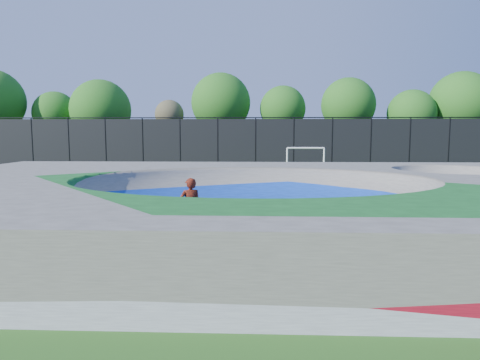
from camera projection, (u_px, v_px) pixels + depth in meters
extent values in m
plane|color=#235517|center=(253.00, 227.00, 13.10)|extent=(120.00, 120.00, 0.00)
cube|color=gray|center=(253.00, 203.00, 13.01)|extent=(22.00, 14.00, 1.50)
imported|color=#AD2B0D|center=(190.00, 207.00, 11.82)|extent=(0.69, 0.57, 1.64)
cube|color=black|center=(191.00, 235.00, 11.91)|extent=(0.81, 0.48, 0.05)
cylinder|color=white|center=(287.00, 160.00, 30.56)|extent=(0.12, 0.12, 1.75)
cylinder|color=white|center=(324.00, 160.00, 30.45)|extent=(0.12, 0.12, 1.75)
cylinder|color=white|center=(306.00, 148.00, 30.41)|extent=(2.62, 0.12, 0.12)
cylinder|color=black|center=(32.00, 143.00, 34.43)|extent=(0.09, 0.09, 4.00)
cylinder|color=black|center=(69.00, 143.00, 34.31)|extent=(0.09, 0.09, 4.00)
cylinder|color=black|center=(106.00, 143.00, 34.19)|extent=(0.09, 0.09, 4.00)
cylinder|color=black|center=(143.00, 143.00, 34.08)|extent=(0.09, 0.09, 4.00)
cylinder|color=black|center=(180.00, 143.00, 33.96)|extent=(0.09, 0.09, 4.00)
cylinder|color=black|center=(218.00, 143.00, 33.84)|extent=(0.09, 0.09, 4.00)
cylinder|color=black|center=(256.00, 143.00, 33.72)|extent=(0.09, 0.09, 4.00)
cylinder|color=black|center=(294.00, 143.00, 33.60)|extent=(0.09, 0.09, 4.00)
cylinder|color=black|center=(332.00, 143.00, 33.49)|extent=(0.09, 0.09, 4.00)
cylinder|color=black|center=(371.00, 143.00, 33.37)|extent=(0.09, 0.09, 4.00)
cylinder|color=black|center=(410.00, 143.00, 33.25)|extent=(0.09, 0.09, 4.00)
cylinder|color=black|center=(449.00, 143.00, 33.13)|extent=(0.09, 0.09, 4.00)
cube|color=black|center=(256.00, 143.00, 33.72)|extent=(48.00, 0.03, 3.80)
cylinder|color=black|center=(256.00, 118.00, 33.50)|extent=(48.00, 0.08, 0.08)
cylinder|color=#463823|center=(57.00, 146.00, 40.14)|extent=(0.44, 0.44, 3.08)
sphere|color=#23641A|center=(55.00, 113.00, 39.79)|extent=(4.05, 4.05, 4.05)
cylinder|color=#463823|center=(102.00, 148.00, 38.48)|extent=(0.44, 0.44, 2.83)
sphere|color=#23641A|center=(101.00, 110.00, 38.09)|extent=(5.35, 5.35, 5.35)
cylinder|color=#463823|center=(170.00, 145.00, 38.86)|extent=(0.44, 0.44, 3.37)
sphere|color=brown|center=(169.00, 114.00, 38.55)|extent=(2.60, 2.60, 2.60)
cylinder|color=#463823|center=(221.00, 144.00, 39.52)|extent=(0.44, 0.44, 3.51)
sphere|color=#23641A|center=(221.00, 103.00, 39.10)|extent=(5.41, 5.41, 5.41)
cylinder|color=#463823|center=(282.00, 145.00, 39.18)|extent=(0.44, 0.44, 3.43)
sphere|color=#23641A|center=(283.00, 109.00, 38.81)|extent=(4.15, 4.15, 4.15)
cylinder|color=#463823|center=(347.00, 145.00, 38.57)|extent=(0.44, 0.44, 3.49)
sphere|color=#23641A|center=(348.00, 105.00, 38.17)|extent=(4.81, 4.81, 4.81)
cylinder|color=#463823|center=(410.00, 148.00, 38.10)|extent=(0.44, 0.44, 2.91)
sphere|color=#23641A|center=(412.00, 114.00, 37.76)|extent=(4.23, 4.23, 4.23)
cylinder|color=#463823|center=(459.00, 146.00, 38.37)|extent=(0.44, 0.44, 3.34)
sphere|color=#23641A|center=(461.00, 103.00, 37.94)|extent=(5.56, 5.56, 5.56)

